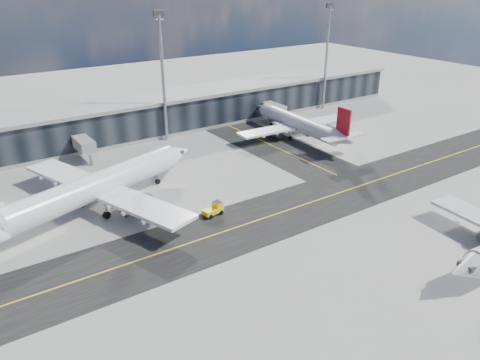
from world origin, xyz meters
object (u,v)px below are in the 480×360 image
(airliner_redtail, at_px, (299,124))
(baggage_tug, at_px, (214,209))
(airliner_af, at_px, (93,188))
(service_van, at_px, (273,121))

(airliner_redtail, height_order, baggage_tug, airliner_redtail)
(airliner_af, height_order, service_van, airliner_af)
(airliner_af, distance_m, service_van, 59.08)
(airliner_af, relative_size, service_van, 9.05)
(airliner_af, bearing_deg, baggage_tug, 34.18)
(airliner_af, xyz_separation_m, baggage_tug, (15.64, -11.87, -3.28))
(airliner_redtail, bearing_deg, airliner_af, -166.24)
(baggage_tug, relative_size, service_van, 0.75)
(airliner_af, relative_size, baggage_tug, 12.03)
(baggage_tug, distance_m, service_van, 51.92)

